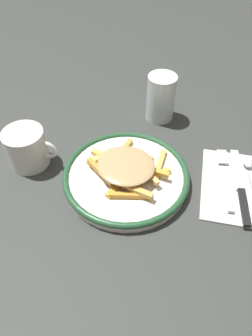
# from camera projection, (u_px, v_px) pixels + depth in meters

# --- Properties ---
(ground_plane) EXTENTS (2.60, 2.60, 0.00)m
(ground_plane) POSITION_uv_depth(u_px,v_px,m) (126.00, 180.00, 0.68)
(ground_plane) COLOR #333734
(plate) EXTENTS (0.27, 0.27, 0.03)m
(plate) POSITION_uv_depth(u_px,v_px,m) (126.00, 176.00, 0.67)
(plate) COLOR white
(plate) RESTS_ON ground_plane
(fries_heap) EXTENTS (0.18, 0.18, 0.04)m
(fries_heap) POSITION_uv_depth(u_px,v_px,m) (127.00, 169.00, 0.65)
(fries_heap) COLOR #E7A650
(fries_heap) RESTS_ON plate
(napkin) EXTENTS (0.16, 0.20, 0.01)m
(napkin) POSITION_uv_depth(u_px,v_px,m) (239.00, 186.00, 0.66)
(napkin) COLOR silver
(napkin) RESTS_ON ground_plane
(fork) EXTENTS (0.04, 0.18, 0.01)m
(fork) POSITION_uv_depth(u_px,v_px,m) (226.00, 178.00, 0.67)
(fork) COLOR silver
(fork) RESTS_ON napkin
(knife) EXTENTS (0.04, 0.21, 0.01)m
(knife) POSITION_uv_depth(u_px,v_px,m) (241.00, 191.00, 0.64)
(knife) COLOR black
(knife) RESTS_ON napkin
(spoon) EXTENTS (0.04, 0.15, 0.01)m
(spoon) POSITION_uv_depth(u_px,v_px,m) (251.00, 174.00, 0.67)
(spoon) COLOR silver
(spoon) RESTS_ON napkin
(water_glass) EXTENTS (0.07, 0.07, 0.12)m
(water_glass) POSITION_uv_depth(u_px,v_px,m) (161.00, 98.00, 0.79)
(water_glass) COLOR silver
(water_glass) RESTS_ON ground_plane
(coffee_mug) EXTENTS (0.12, 0.09, 0.09)m
(coffee_mug) POSITION_uv_depth(u_px,v_px,m) (27.00, 148.00, 0.68)
(coffee_mug) COLOR white
(coffee_mug) RESTS_ON ground_plane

